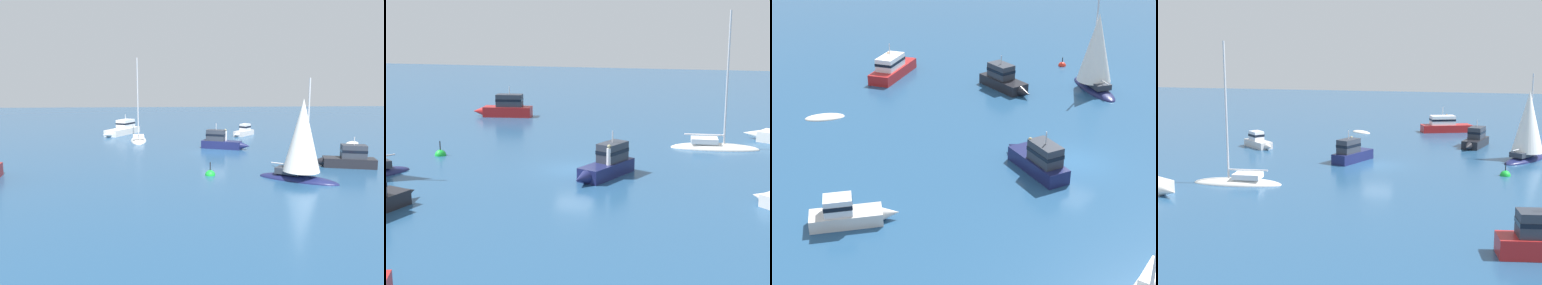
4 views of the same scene
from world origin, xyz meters
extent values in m
plane|color=navy|center=(0.00, 0.00, 0.00)|extent=(160.00, 160.00, 0.00)
cube|color=black|center=(-11.18, 8.39, 0.42)|extent=(4.76, 2.83, 0.84)
cone|color=black|center=(-8.54, 7.63, 0.42)|extent=(1.31, 1.12, 0.84)
cube|color=#2D333D|center=(-11.51, 8.48, 1.44)|extent=(2.40, 1.86, 1.19)
cube|color=black|center=(-11.51, 8.48, 1.50)|extent=(2.45, 1.91, 0.24)
cylinder|color=silver|center=(-11.51, 8.48, 2.39)|extent=(0.08, 0.08, 0.71)
ellipsoid|color=#191E4C|center=(-4.98, 12.82, 0.00)|extent=(6.20, 5.15, 0.90)
cube|color=#2D333D|center=(-4.37, 12.39, 0.68)|extent=(2.29, 2.15, 0.47)
cylinder|color=silver|center=(-5.50, 13.19, 4.17)|extent=(0.13, 0.13, 7.45)
cylinder|color=silver|center=(-4.34, 12.37, 1.17)|extent=(2.37, 1.72, 0.10)
cone|color=white|center=(-5.17, 12.95, 3.54)|extent=(3.94, 3.94, 5.59)
cube|color=#191E4C|center=(-1.16, -2.47, 0.45)|extent=(4.70, 3.16, 0.90)
cone|color=#191E4C|center=(-3.68, -1.37, 0.45)|extent=(1.39, 1.27, 0.90)
cube|color=#2D333D|center=(-0.56, -2.74, 1.52)|extent=(2.40, 1.93, 1.24)
cube|color=black|center=(-0.56, -2.74, 1.58)|extent=(2.45, 1.98, 0.24)
cylinder|color=silver|center=(-0.56, -2.74, 2.52)|extent=(0.08, 0.08, 0.77)
cylinder|color=white|center=(-1.65, -2.71, 1.45)|extent=(0.32, 0.32, 1.09)
sphere|color=tan|center=(-1.65, -2.71, 2.11)|extent=(0.24, 0.24, 0.24)
cube|color=#B21E1E|center=(-20.68, 4.91, 0.44)|extent=(3.70, 6.23, 0.89)
cone|color=#B21E1E|center=(-21.85, 8.37, 0.44)|extent=(1.32, 1.69, 0.89)
cube|color=white|center=(-20.53, 4.47, 1.44)|extent=(2.36, 3.20, 1.11)
cube|color=black|center=(-20.53, 4.47, 1.50)|extent=(2.41, 3.25, 0.24)
cylinder|color=silver|center=(-20.53, 4.47, 2.54)|extent=(0.08, 0.08, 1.08)
cylinder|color=#19994C|center=(-21.20, 4.93, 1.38)|extent=(0.32, 0.32, 0.98)
sphere|color=tan|center=(-21.20, 4.93, 1.99)|extent=(0.24, 0.24, 0.24)
ellipsoid|color=silver|center=(-18.00, -5.08, 0.00)|extent=(2.87, 3.10, 0.46)
cube|color=silver|center=(-5.98, -13.53, 0.36)|extent=(3.43, 3.71, 0.71)
cone|color=silver|center=(-4.51, -11.78, 0.36)|extent=(1.15, 1.17, 0.71)
cube|color=silver|center=(-6.20, -13.79, 1.18)|extent=(1.75, 1.79, 0.93)
cube|color=black|center=(-6.20, -13.79, 1.22)|extent=(1.80, 1.85, 0.24)
sphere|color=red|center=(-10.25, 16.82, 0.00)|extent=(0.73, 0.73, 0.73)
cylinder|color=black|center=(-10.25, 16.82, 0.59)|extent=(0.08, 0.08, 0.44)
camera|label=1|loc=(5.37, 42.46, 7.58)|focal=37.23mm
camera|label=2|loc=(-36.63, -9.01, 10.11)|focal=53.73mm
camera|label=3|loc=(14.21, -29.38, 16.64)|focal=53.31mm
camera|label=4|loc=(46.66, 7.87, 10.30)|focal=51.62mm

